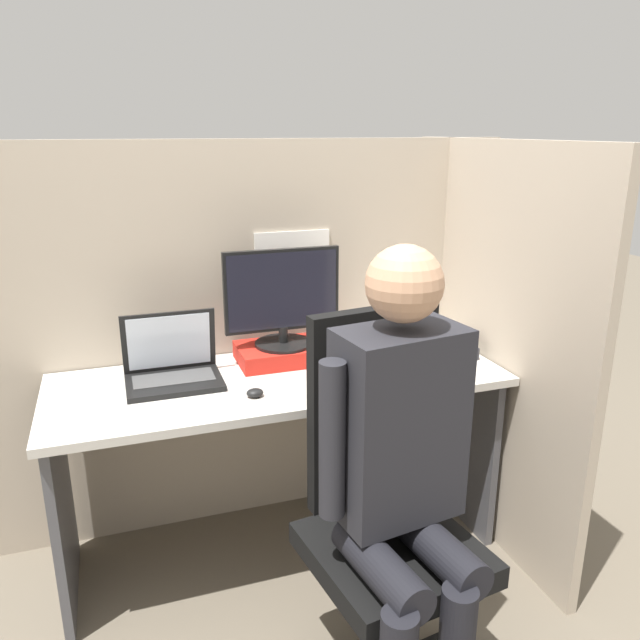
{
  "coord_description": "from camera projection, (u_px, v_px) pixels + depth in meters",
  "views": [
    {
      "loc": [
        -0.54,
        -1.76,
        1.61
      ],
      "look_at": [
        0.11,
        0.15,
        0.99
      ],
      "focal_mm": 35.0,
      "sensor_mm": 36.0,
      "label": 1
    }
  ],
  "objects": [
    {
      "name": "monitor",
      "position": [
        282.0,
        298.0,
        2.37
      ],
      "size": [
        0.45,
        0.22,
        0.38
      ],
      "color": "black",
      "rests_on": "paper_box"
    },
    {
      "name": "cubicle_panel_right",
      "position": [
        489.0,
        345.0,
        2.48
      ],
      "size": [
        0.04,
        1.22,
        1.57
      ],
      "color": "tan",
      "rests_on": "ground"
    },
    {
      "name": "desk",
      "position": [
        280.0,
        419.0,
        2.34
      ],
      "size": [
        1.65,
        0.6,
        0.74
      ],
      "color": "beige",
      "rests_on": "ground"
    },
    {
      "name": "ground_plane",
      "position": [
        306.0,
        598.0,
        2.23
      ],
      "size": [
        12.0,
        12.0,
        0.0
      ],
      "primitive_type": "plane",
      "color": "#665B4C"
    },
    {
      "name": "laptop",
      "position": [
        173.0,
        369.0,
        2.22
      ],
      "size": [
        0.33,
        0.23,
        0.25
      ],
      "color": "black",
      "rests_on": "desk"
    },
    {
      "name": "cubicle_panel_back",
      "position": [
        259.0,
        337.0,
        2.57
      ],
      "size": [
        2.15,
        0.05,
        1.57
      ],
      "color": "tan",
      "rests_on": "ground"
    },
    {
      "name": "stapler",
      "position": [
        465.0,
        349.0,
        2.49
      ],
      "size": [
        0.04,
        0.14,
        0.05
      ],
      "color": "#2D2D33",
      "rests_on": "desk"
    },
    {
      "name": "paper_box",
      "position": [
        284.0,
        353.0,
        2.43
      ],
      "size": [
        0.36,
        0.23,
        0.07
      ],
      "color": "red",
      "rests_on": "desk"
    },
    {
      "name": "carrot_toy",
      "position": [
        325.0,
        393.0,
        2.1
      ],
      "size": [
        0.04,
        0.15,
        0.04
      ],
      "color": "orange",
      "rests_on": "desk"
    },
    {
      "name": "mouse",
      "position": [
        255.0,
        393.0,
        2.11
      ],
      "size": [
        0.06,
        0.05,
        0.03
      ],
      "color": "black",
      "rests_on": "desk"
    },
    {
      "name": "office_chair",
      "position": [
        384.0,
        496.0,
        1.89
      ],
      "size": [
        0.54,
        0.57,
        1.1
      ],
      "color": "black",
      "rests_on": "ground"
    },
    {
      "name": "person",
      "position": [
        404.0,
        458.0,
        1.66
      ],
      "size": [
        0.48,
        0.48,
        1.34
      ],
      "color": "black",
      "rests_on": "ground"
    }
  ]
}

